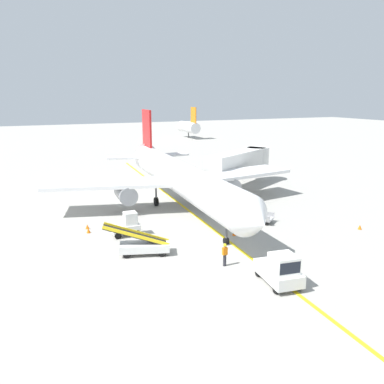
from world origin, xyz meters
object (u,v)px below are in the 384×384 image
at_px(ground_crew_marshaller, 225,254).
at_px(safety_cone_nose_right, 87,227).
at_px(safety_cone_wingtip_left, 360,227).
at_px(safety_cone_nose_left, 88,230).
at_px(baggage_tug_near_wing, 127,225).
at_px(pushback_tug, 280,270).
at_px(safety_cone_wingtip_right, 129,199).
at_px(belt_loader_forward_hold, 143,245).
at_px(baggage_cart_loaded, 258,217).
at_px(airliner, 179,177).
at_px(safety_cone_tail_area, 234,233).
at_px(jet_bridge, 242,160).

height_order(ground_crew_marshaller, safety_cone_nose_right, ground_crew_marshaller).
relative_size(ground_crew_marshaller, safety_cone_wingtip_left, 3.86).
bearing_deg(safety_cone_nose_left, baggage_tug_near_wing, -34.84).
bearing_deg(pushback_tug, safety_cone_wingtip_left, 24.16).
bearing_deg(safety_cone_wingtip_right, belt_loader_forward_hold, -101.59).
bearing_deg(safety_cone_wingtip_right, baggage_cart_loaded, -54.03).
relative_size(airliner, belt_loader_forward_hold, 6.86).
bearing_deg(pushback_tug, safety_cone_nose_left, 122.16).
bearing_deg(airliner, baggage_cart_loaded, -58.65).
bearing_deg(safety_cone_nose_right, safety_cone_tail_area, -31.67).
xyz_separation_m(baggage_tug_near_wing, safety_cone_wingtip_left, (19.91, -7.14, -0.71)).
bearing_deg(jet_bridge, pushback_tug, -116.25).
xyz_separation_m(airliner, safety_cone_tail_area, (0.95, -10.43, -3.20)).
xyz_separation_m(baggage_tug_near_wing, safety_cone_nose_right, (-2.93, 3.28, -0.71)).
relative_size(jet_bridge, baggage_tug_near_wing, 5.10).
xyz_separation_m(airliner, safety_cone_wingtip_left, (12.30, -13.75, -3.20)).
bearing_deg(belt_loader_forward_hold, safety_cone_wingtip_right, 78.41).
distance_m(airliner, safety_cone_wingtip_left, 18.73).
bearing_deg(safety_cone_nose_left, safety_cone_nose_right, 84.92).
bearing_deg(pushback_tug, safety_cone_nose_right, 120.02).
height_order(baggage_tug_near_wing, ground_crew_marshaller, baggage_tug_near_wing).
relative_size(baggage_cart_loaded, safety_cone_wingtip_right, 7.79).
distance_m(belt_loader_forward_hold, safety_cone_wingtip_right, 16.32).
bearing_deg(baggage_tug_near_wing, ground_crew_marshaller, -62.81).
bearing_deg(belt_loader_forward_hold, safety_cone_nose_left, 113.92).
relative_size(baggage_cart_loaded, safety_cone_nose_left, 7.79).
distance_m(airliner, baggage_tug_near_wing, 10.38).
bearing_deg(safety_cone_wingtip_left, pushback_tug, -155.84).
height_order(safety_cone_nose_left, safety_cone_wingtip_left, same).
bearing_deg(baggage_tug_near_wing, safety_cone_wingtip_left, -19.72).
height_order(pushback_tug, safety_cone_wingtip_left, pushback_tug).
distance_m(jet_bridge, pushback_tug, 29.00).
bearing_deg(safety_cone_nose_right, safety_cone_wingtip_left, -24.50).
relative_size(baggage_cart_loaded, ground_crew_marshaller, 2.02).
relative_size(airliner, safety_cone_wingtip_left, 80.29).
distance_m(baggage_cart_loaded, safety_cone_wingtip_right, 15.83).
relative_size(airliner, ground_crew_marshaller, 20.78).
bearing_deg(baggage_tug_near_wing, safety_cone_tail_area, -24.02).
distance_m(airliner, ground_crew_marshaller, 16.20).
bearing_deg(safety_cone_tail_area, ground_crew_marshaller, -126.16).
height_order(jet_bridge, safety_cone_nose_left, jet_bridge).
bearing_deg(airliner, safety_cone_nose_right, -162.40).
bearing_deg(airliner, belt_loader_forward_hold, -124.19).
bearing_deg(baggage_tug_near_wing, safety_cone_wingtip_right, 74.08).
height_order(jet_bridge, safety_cone_wingtip_right, jet_bridge).
xyz_separation_m(baggage_cart_loaded, ground_crew_marshaller, (-7.85, -7.65, 0.44)).
bearing_deg(baggage_tug_near_wing, safety_cone_nose_left, 145.16).
distance_m(pushback_tug, belt_loader_forward_hold, 10.75).
xyz_separation_m(jet_bridge, safety_cone_nose_right, (-22.25, -9.50, -3.32)).
relative_size(safety_cone_nose_right, safety_cone_tail_area, 1.00).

